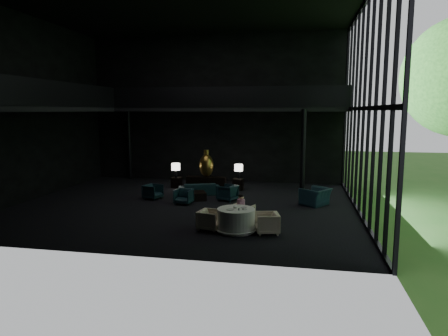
% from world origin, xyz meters
% --- Properties ---
extents(floor, '(14.00, 12.00, 0.02)m').
position_xyz_m(floor, '(0.00, 0.00, 0.00)').
color(floor, black).
rests_on(floor, ground).
extents(ceiling, '(14.00, 12.00, 0.02)m').
position_xyz_m(ceiling, '(0.00, 0.00, 8.00)').
color(ceiling, black).
rests_on(ceiling, ground).
extents(wall_back, '(14.00, 0.04, 8.00)m').
position_xyz_m(wall_back, '(0.00, 6.00, 4.00)').
color(wall_back, black).
rests_on(wall_back, ground).
extents(wall_front, '(14.00, 0.04, 8.00)m').
position_xyz_m(wall_front, '(0.00, -6.00, 4.00)').
color(wall_front, black).
rests_on(wall_front, ground).
extents(wall_left, '(0.04, 12.00, 8.00)m').
position_xyz_m(wall_left, '(-7.00, 0.00, 4.00)').
color(wall_left, black).
rests_on(wall_left, ground).
extents(curtain_wall, '(0.20, 12.00, 8.00)m').
position_xyz_m(curtain_wall, '(6.95, 0.00, 4.00)').
color(curtain_wall, black).
rests_on(curtain_wall, ground).
extents(mezzanine_left, '(2.00, 12.00, 0.25)m').
position_xyz_m(mezzanine_left, '(-6.00, 0.00, 4.00)').
color(mezzanine_left, black).
rests_on(mezzanine_left, wall_left).
extents(mezzanine_back, '(12.00, 2.00, 0.25)m').
position_xyz_m(mezzanine_back, '(1.00, 5.00, 4.00)').
color(mezzanine_back, black).
rests_on(mezzanine_back, wall_back).
extents(railing_left, '(0.06, 12.00, 1.00)m').
position_xyz_m(railing_left, '(-5.00, 0.00, 4.60)').
color(railing_left, black).
rests_on(railing_left, mezzanine_left).
extents(railing_back, '(12.00, 0.06, 1.00)m').
position_xyz_m(railing_back, '(1.00, 4.00, 4.60)').
color(railing_back, black).
rests_on(railing_back, mezzanine_back).
extents(column_nw, '(0.24, 0.24, 4.00)m').
position_xyz_m(column_nw, '(-5.00, 5.70, 2.00)').
color(column_nw, black).
rests_on(column_nw, floor).
extents(column_ne, '(0.24, 0.24, 4.00)m').
position_xyz_m(column_ne, '(4.80, 4.00, 2.00)').
color(column_ne, black).
rests_on(column_ne, floor).
extents(console, '(1.99, 0.45, 0.63)m').
position_xyz_m(console, '(0.07, 3.45, 0.32)').
color(console, black).
rests_on(console, floor).
extents(bronze_urn, '(0.72, 0.72, 1.35)m').
position_xyz_m(bronze_urn, '(0.07, 3.52, 1.21)').
color(bronze_urn, '#B17722').
rests_on(bronze_urn, console).
extents(side_table_left, '(0.49, 0.49, 0.54)m').
position_xyz_m(side_table_left, '(-1.53, 3.64, 0.27)').
color(side_table_left, black).
rests_on(side_table_left, floor).
extents(table_lamp_left, '(0.44, 0.44, 0.73)m').
position_xyz_m(table_lamp_left, '(-1.53, 3.51, 1.06)').
color(table_lamp_left, black).
rests_on(table_lamp_left, side_table_left).
extents(side_table_right, '(0.51, 0.51, 0.57)m').
position_xyz_m(side_table_right, '(1.67, 3.60, 0.28)').
color(side_table_right, black).
rests_on(side_table_right, floor).
extents(table_lamp_right, '(0.42, 0.42, 0.70)m').
position_xyz_m(table_lamp_right, '(1.67, 3.73, 1.07)').
color(table_lamp_right, black).
rests_on(table_lamp_right, side_table_right).
extents(sofa, '(1.84, 1.13, 0.69)m').
position_xyz_m(sofa, '(0.05, 2.16, 0.35)').
color(sofa, black).
rests_on(sofa, floor).
extents(lounge_armchair_west, '(0.76, 0.79, 0.67)m').
position_xyz_m(lounge_armchair_west, '(-1.76, 0.84, 0.33)').
color(lounge_armchair_west, '#122A30').
rests_on(lounge_armchair_west, floor).
extents(lounge_armchair_east, '(0.91, 0.93, 0.75)m').
position_xyz_m(lounge_armchair_east, '(1.56, 1.17, 0.38)').
color(lounge_armchair_east, black).
rests_on(lounge_armchair_east, floor).
extents(lounge_armchair_south, '(0.68, 0.64, 0.64)m').
position_xyz_m(lounge_armchair_south, '(-0.13, 0.16, 0.32)').
color(lounge_armchair_south, '#152433').
rests_on(lounge_armchair_south, floor).
extents(window_armchair, '(1.26, 1.36, 1.00)m').
position_xyz_m(window_armchair, '(5.34, 0.99, 0.50)').
color(window_armchair, '#10252F').
rests_on(window_armchair, floor).
extents(coffee_table, '(1.06, 1.06, 0.36)m').
position_xyz_m(coffee_table, '(0.18, 1.05, 0.18)').
color(coffee_table, black).
rests_on(coffee_table, floor).
extents(dining_table, '(1.40, 1.40, 0.75)m').
position_xyz_m(dining_table, '(2.65, -3.21, 0.33)').
color(dining_table, white).
rests_on(dining_table, floor).
extents(dining_chair_north, '(0.85, 0.83, 0.68)m').
position_xyz_m(dining_chair_north, '(2.70, -2.20, 0.34)').
color(dining_chair_north, '#C5B49C').
rests_on(dining_chair_north, floor).
extents(dining_chair_east, '(0.78, 0.81, 0.71)m').
position_xyz_m(dining_chair_east, '(3.67, -3.27, 0.35)').
color(dining_chair_east, '#C5AE9A').
rests_on(dining_chair_east, floor).
extents(dining_chair_west, '(0.74, 0.77, 0.68)m').
position_xyz_m(dining_chair_west, '(1.78, -3.22, 0.34)').
color(dining_chair_west, beige).
rests_on(dining_chair_west, floor).
extents(child, '(0.27, 0.27, 0.59)m').
position_xyz_m(child, '(2.66, -2.22, 0.74)').
color(child, '#F4A9BD').
rests_on(child, dining_chair_north).
extents(plate_a, '(0.30, 0.30, 0.02)m').
position_xyz_m(plate_a, '(2.49, -3.39, 0.76)').
color(plate_a, white).
rests_on(plate_a, dining_table).
extents(plate_b, '(0.21, 0.21, 0.01)m').
position_xyz_m(plate_b, '(2.88, -3.03, 0.76)').
color(plate_b, white).
rests_on(plate_b, dining_table).
extents(saucer, '(0.20, 0.20, 0.01)m').
position_xyz_m(saucer, '(2.94, -3.29, 0.76)').
color(saucer, white).
rests_on(saucer, dining_table).
extents(coffee_cup, '(0.12, 0.12, 0.07)m').
position_xyz_m(coffee_cup, '(2.90, -3.33, 0.79)').
color(coffee_cup, white).
rests_on(coffee_cup, saucer).
extents(cereal_bowl, '(0.16, 0.16, 0.08)m').
position_xyz_m(cereal_bowl, '(2.61, -3.14, 0.79)').
color(cereal_bowl, white).
rests_on(cereal_bowl, dining_table).
extents(cream_pot, '(0.06, 0.06, 0.07)m').
position_xyz_m(cream_pot, '(2.77, -3.41, 0.78)').
color(cream_pot, '#99999E').
rests_on(cream_pot, dining_table).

